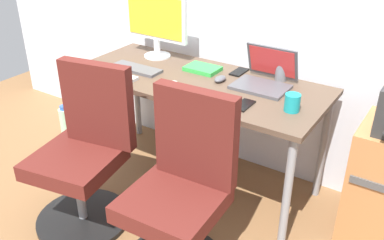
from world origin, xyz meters
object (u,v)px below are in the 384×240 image
office_chair_right (181,196)px  water_bottle_on_floor (66,125)px  open_laptop (265,77)px  desktop_monitor (156,20)px  coffee_mug (292,103)px  office_chair_left (85,156)px

office_chair_right → water_bottle_on_floor: bearing=159.8°
open_laptop → office_chair_right: bearing=-93.5°
desktop_monitor → coffee_mug: (1.08, -0.29, -0.20)m
desktop_monitor → coffee_mug: desktop_monitor is taller
open_laptop → coffee_mug: bearing=-42.3°
water_bottle_on_floor → office_chair_left: bearing=-33.8°
open_laptop → coffee_mug: (0.26, -0.23, -0.01)m
office_chair_left → open_laptop: 1.12m
water_bottle_on_floor → desktop_monitor: size_ratio=0.65×
desktop_monitor → coffee_mug: size_ratio=5.22×
water_bottle_on_floor → open_laptop: open_laptop is taller
desktop_monitor → open_laptop: desktop_monitor is taller
office_chair_right → open_laptop: bearing=86.5°
office_chair_right → desktop_monitor: (-0.78, 0.85, 0.56)m
office_chair_right → open_laptop: open_laptop is taller
water_bottle_on_floor → coffee_mug: 1.86m
office_chair_right → coffee_mug: (0.31, 0.56, 0.35)m
office_chair_left → coffee_mug: 1.17m
open_laptop → office_chair_left: bearing=-131.2°
office_chair_right → water_bottle_on_floor: size_ratio=3.03×
water_bottle_on_floor → open_laptop: (1.49, 0.27, 0.64)m
water_bottle_on_floor → desktop_monitor: desktop_monitor is taller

